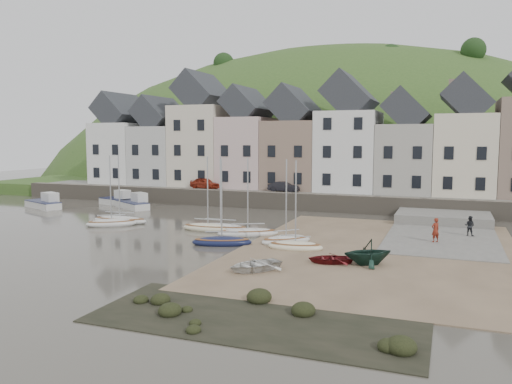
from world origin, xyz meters
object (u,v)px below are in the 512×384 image
at_px(car_left, 205,183).
at_px(car_right, 284,187).
at_px(rowboat_green, 368,252).
at_px(rowboat_white, 254,265).
at_px(rowboat_red, 330,258).
at_px(person_dark, 470,226).
at_px(person_red, 435,230).
at_px(sailboat_0, 120,220).

relative_size(car_left, car_right, 1.11).
relative_size(rowboat_green, car_right, 0.85).
height_order(rowboat_white, car_right, car_right).
height_order(rowboat_red, car_right, car_right).
distance_m(rowboat_green, car_right, 26.94).
distance_m(car_left, car_right, 9.79).
bearing_deg(person_dark, car_left, -3.06).
distance_m(rowboat_green, person_dark, 13.08).
height_order(rowboat_red, car_left, car_left).
bearing_deg(car_left, rowboat_red, -121.49).
distance_m(person_red, person_dark, 4.23).
bearing_deg(rowboat_red, car_left, -159.76).
relative_size(rowboat_red, car_right, 0.77).
relative_size(sailboat_0, rowboat_red, 2.36).
height_order(rowboat_white, person_red, person_red).
distance_m(rowboat_white, car_right, 28.27).
relative_size(rowboat_white, car_right, 0.94).
height_order(rowboat_green, car_left, car_left).
bearing_deg(sailboat_0, rowboat_white, -33.33).
bearing_deg(rowboat_white, car_left, 158.17).
relative_size(person_red, person_dark, 1.15).
xyz_separation_m(rowboat_green, car_right, (-12.84, 23.65, 1.33)).
height_order(sailboat_0, person_dark, sailboat_0).
height_order(car_left, car_right, car_left).
bearing_deg(sailboat_0, rowboat_green, -18.40).
height_order(sailboat_0, car_left, sailboat_0).
distance_m(rowboat_red, person_dark, 14.56).
xyz_separation_m(rowboat_green, car_left, (-22.63, 23.65, 1.42)).
relative_size(rowboat_green, person_dark, 1.93).
xyz_separation_m(sailboat_0, car_left, (0.52, 15.94, 2.00)).
relative_size(rowboat_white, car_left, 0.84).
height_order(person_red, car_right, car_right).
bearing_deg(rowboat_red, sailboat_0, -131.28).
xyz_separation_m(sailboat_0, car_right, (10.32, 15.94, 1.91)).
bearing_deg(sailboat_0, rowboat_red, -21.14).
xyz_separation_m(sailboat_0, person_red, (26.75, 0.44, 0.74)).
distance_m(rowboat_green, car_left, 32.76).
xyz_separation_m(sailboat_0, person_dark, (29.14, 3.93, 0.62)).
xyz_separation_m(sailboat_0, rowboat_white, (17.32, -11.39, 0.14)).
height_order(rowboat_white, car_left, car_left).
xyz_separation_m(person_red, person_dark, (2.39, 3.49, -0.12)).
relative_size(sailboat_0, person_dark, 4.13).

